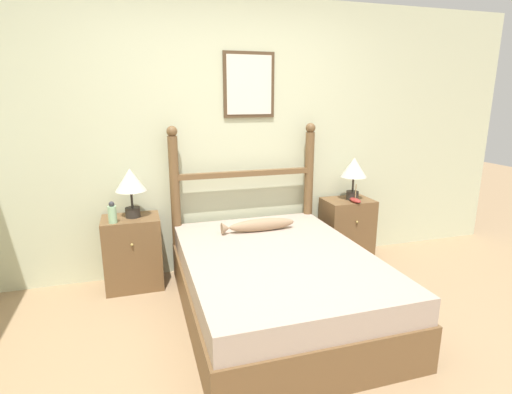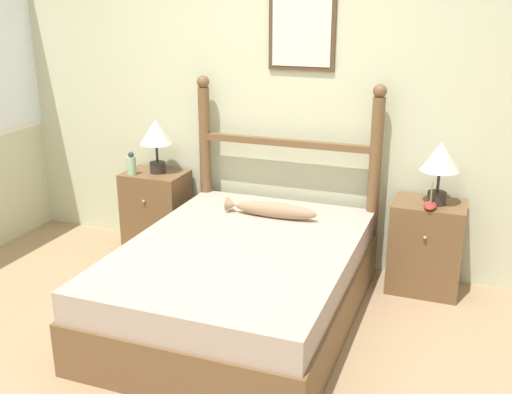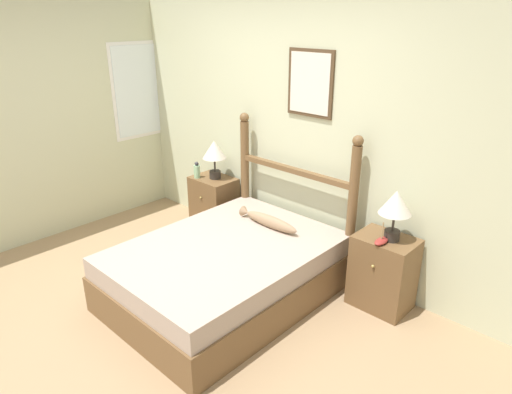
% 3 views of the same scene
% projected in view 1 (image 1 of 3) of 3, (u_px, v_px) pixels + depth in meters
% --- Properties ---
extents(ground_plane, '(16.00, 16.00, 0.00)m').
position_uv_depth(ground_plane, '(280.00, 373.00, 2.48)').
color(ground_plane, '#9E7F5B').
extents(wall_back, '(6.40, 0.08, 2.55)m').
position_uv_depth(wall_back, '(219.00, 139.00, 3.77)').
color(wall_back, beige).
rests_on(wall_back, ground_plane).
extents(bed, '(1.41, 1.93, 0.51)m').
position_uv_depth(bed, '(277.00, 284.00, 3.10)').
color(bed, brown).
rests_on(bed, ground_plane).
extents(headboard, '(1.42, 0.10, 1.42)m').
position_uv_depth(headboard, '(245.00, 194.00, 3.83)').
color(headboard, brown).
rests_on(headboard, ground_plane).
extents(nightstand_left, '(0.49, 0.38, 0.65)m').
position_uv_depth(nightstand_left, '(133.00, 252.00, 3.54)').
color(nightstand_left, brown).
rests_on(nightstand_left, ground_plane).
extents(nightstand_right, '(0.49, 0.38, 0.65)m').
position_uv_depth(nightstand_right, '(347.00, 230.00, 4.15)').
color(nightstand_right, brown).
rests_on(nightstand_right, ground_plane).
extents(table_lamp_left, '(0.26, 0.26, 0.43)m').
position_uv_depth(table_lamp_left, '(130.00, 183.00, 3.41)').
color(table_lamp_left, '#2D2823').
rests_on(table_lamp_left, nightstand_left).
extents(table_lamp_right, '(0.26, 0.26, 0.43)m').
position_uv_depth(table_lamp_right, '(354.00, 170.00, 4.00)').
color(table_lamp_right, '#2D2823').
rests_on(table_lamp_right, nightstand_right).
extents(bottle, '(0.07, 0.07, 0.19)m').
position_uv_depth(bottle, '(112.00, 213.00, 3.30)').
color(bottle, '#99C699').
rests_on(bottle, nightstand_left).
extents(model_boat, '(0.08, 0.17, 0.18)m').
position_uv_depth(model_boat, '(355.00, 200.00, 3.96)').
color(model_boat, maroon).
rests_on(model_boat, nightstand_right).
extents(fish_pillow, '(0.67, 0.10, 0.11)m').
position_uv_depth(fish_pillow, '(259.00, 225.00, 3.53)').
color(fish_pillow, '#997A5B').
rests_on(fish_pillow, bed).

